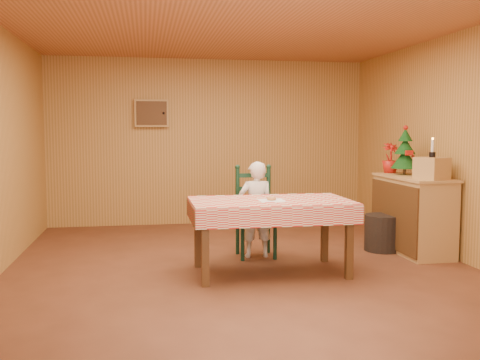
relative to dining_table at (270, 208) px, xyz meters
name	(u,v)px	position (x,y,z in m)	size (l,w,h in m)	color
ground	(243,271)	(-0.26, 0.13, -0.69)	(6.00, 6.00, 0.00)	brown
cabin_walls	(235,100)	(-0.26, 0.66, 1.14)	(5.10, 6.05, 2.65)	#BA8943
dining_table	(270,208)	(0.00, 0.00, 0.00)	(1.66, 0.96, 0.77)	#533116
ladder_chair	(255,214)	(0.00, 0.79, -0.18)	(0.44, 0.40, 1.08)	black
seated_child	(256,209)	(0.00, 0.73, -0.13)	(0.41, 0.27, 1.12)	white
napkin	(272,200)	(0.00, -0.05, 0.08)	(0.26, 0.26, 0.00)	white
donut	(272,199)	(0.00, -0.05, 0.10)	(0.10, 0.10, 0.03)	#C88348
shelf_unit	(412,214)	(1.94, 0.66, -0.22)	(0.54, 1.24, 0.93)	tan
crate	(432,168)	(1.95, 0.26, 0.37)	(0.30, 0.30, 0.25)	tan
christmas_tree	(405,152)	(1.95, 0.91, 0.52)	(0.34, 0.34, 0.62)	#533116
flower_arrangement	(390,158)	(1.90, 1.21, 0.44)	(0.22, 0.22, 0.39)	#B21810
candle_set	(432,152)	(1.95, 0.26, 0.56)	(0.07, 0.07, 0.22)	black
storage_bin	(383,233)	(1.61, 0.77, -0.46)	(0.45, 0.45, 0.45)	black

